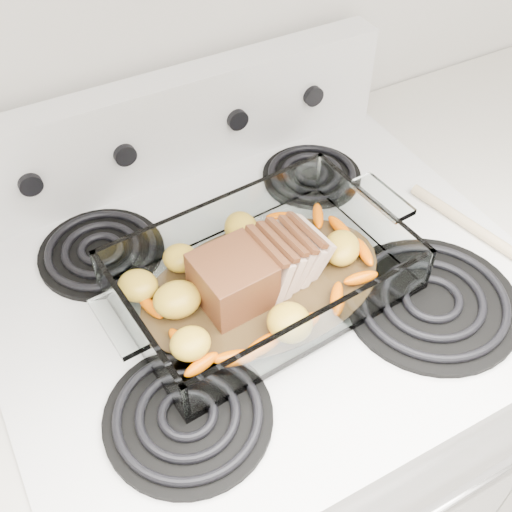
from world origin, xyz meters
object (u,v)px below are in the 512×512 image
electric_range (259,429)px  pork_roast (251,272)px  counter_right (506,309)px  baking_dish (263,278)px

electric_range → pork_roast: (-0.03, -0.03, 0.51)m
electric_range → counter_right: electric_range is taller
electric_range → counter_right: 0.67m
counter_right → baking_dish: 0.84m
baking_dish → counter_right: bearing=-2.7°
pork_roast → electric_range: bearing=58.3°
electric_range → baking_dish: electric_range is taller
electric_range → baking_dish: (-0.01, -0.03, 0.48)m
baking_dish → pork_roast: (-0.02, 0.00, 0.02)m
pork_roast → counter_right: bearing=19.0°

